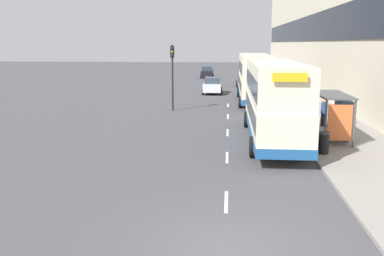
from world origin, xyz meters
TOP-DOWN VIEW (x-y plane):
  - ground_plane at (0.00, 0.00)m, footprint 220.00×220.00m
  - pavement at (6.50, 38.50)m, footprint 5.00×93.00m
  - terrace_facade at (10.49, 38.50)m, footprint 3.10×93.00m
  - lane_mark_0 at (0.00, 3.30)m, footprint 0.12×2.00m
  - lane_mark_1 at (0.00, 9.05)m, footprint 0.12×2.00m
  - lane_mark_2 at (0.00, 14.79)m, footprint 0.12×2.00m
  - lane_mark_3 at (0.00, 20.53)m, footprint 0.12×2.00m
  - lane_mark_4 at (0.00, 26.27)m, footprint 0.12×2.00m
  - bus_shelter at (5.77, 12.66)m, footprint 1.60×4.20m
  - double_decker_bus_near at (2.48, 12.76)m, footprint 2.85×11.49m
  - double_decker_bus_ahead at (2.30, 28.32)m, footprint 2.85×11.26m
  - car_0 at (-3.34, 56.21)m, footprint 1.94×4.54m
  - car_1 at (1.90, 43.39)m, footprint 1.91×4.34m
  - car_2 at (-1.69, 35.00)m, footprint 2.06×4.09m
  - pedestrian_at_shelter at (5.99, 16.59)m, footprint 0.34×0.34m
  - pedestrian_1 at (7.42, 17.06)m, footprint 0.35×0.35m
  - pedestrian_2 at (6.31, 12.31)m, footprint 0.36×0.36m
  - litter_bin at (4.55, 9.66)m, footprint 0.55×0.55m
  - traffic_light_far_kerb at (-4.40, 22.97)m, footprint 0.30×0.32m

SIDE VIEW (x-z plane):
  - ground_plane at x=0.00m, z-range 0.00..0.00m
  - lane_mark_0 at x=0.00m, z-range 0.00..0.01m
  - lane_mark_1 at x=0.00m, z-range 0.00..0.01m
  - lane_mark_2 at x=0.00m, z-range 0.00..0.01m
  - lane_mark_3 at x=0.00m, z-range 0.00..0.01m
  - lane_mark_4 at x=0.00m, z-range 0.00..0.01m
  - pavement at x=6.50m, z-range 0.00..0.14m
  - litter_bin at x=4.55m, z-range 0.14..1.19m
  - car_2 at x=-1.69m, z-range -0.01..1.71m
  - car_1 at x=1.90m, z-range -0.01..1.74m
  - car_0 at x=-3.34m, z-range -0.01..1.76m
  - pedestrian_at_shelter at x=5.99m, z-range 0.16..1.89m
  - pedestrian_1 at x=7.42m, z-range 0.16..1.92m
  - pedestrian_2 at x=6.31m, z-range 0.16..1.95m
  - bus_shelter at x=5.77m, z-range 0.64..3.12m
  - double_decker_bus_ahead at x=2.30m, z-range 0.14..4.44m
  - double_decker_bus_near at x=2.48m, z-range 0.14..4.44m
  - traffic_light_far_kerb at x=-4.40m, z-range 0.88..6.06m
  - terrace_facade at x=10.49m, z-range -0.01..15.45m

